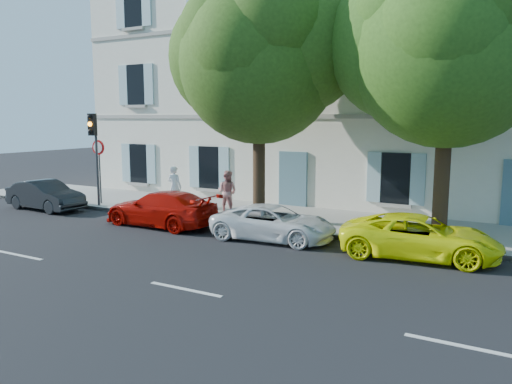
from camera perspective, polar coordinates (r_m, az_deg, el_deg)
The scene contains 14 objects.
ground at distance 15.12m, azimuth 1.16°, elevation -6.64°, with size 90.00×90.00×0.00m, color black.
sidewalk at distance 19.04m, azimuth 7.45°, elevation -3.31°, with size 36.00×4.50×0.15m, color #A09E96.
kerb at distance 17.09m, azimuth 4.75°, elevation -4.61°, with size 36.00×0.16×0.16m, color #9E998E.
building at distance 24.18m, azimuth 12.89°, elevation 13.16°, with size 28.00×7.00×12.00m, color white.
car_dark_sedan at distance 23.32m, azimuth -22.94°, elevation -0.34°, with size 1.35×3.86×1.27m, color black.
car_red_coupe at distance 18.61m, azimuth -10.78°, elevation -1.86°, with size 1.82×4.47×1.30m, color #B60D05.
car_white_coupe at distance 16.23m, azimuth 2.01°, elevation -3.54°, with size 1.87×4.06×1.13m, color white.
car_yellow_supercar at distance 14.90m, azimuth 18.22°, elevation -4.88°, with size 2.03×4.40×1.22m, color #F9FF0A.
tree_left at distance 18.20m, azimuth 0.35°, elevation 14.41°, with size 5.68×5.68×8.81m.
tree_right at distance 16.41m, azimuth 21.17°, elevation 14.84°, with size 5.84×5.84×8.99m.
traffic_light at distance 22.52m, azimuth -18.03°, elevation 5.73°, with size 0.35×0.45×3.97m.
road_sign at distance 23.12m, azimuth -17.51°, elevation 3.74°, with size 0.65×0.11×2.83m.
pedestrian_a at distance 21.42m, azimuth -9.30°, elevation 0.58°, with size 0.65×0.43×1.78m, color white.
pedestrian_b at distance 19.96m, azimuth -3.30°, elevation 0.02°, with size 0.83×0.65×1.72m, color tan.
Camera 1 is at (6.81, -12.91, 3.94)m, focal length 35.00 mm.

